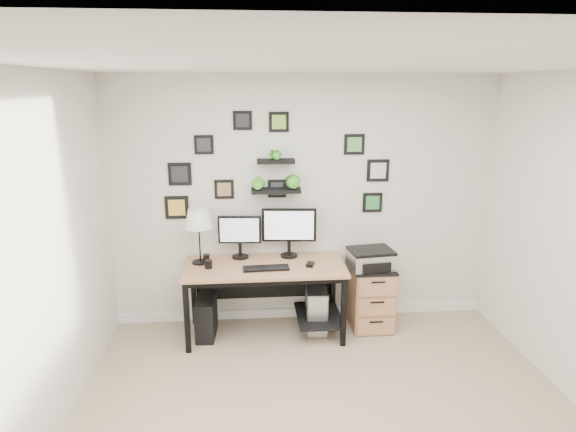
{
  "coord_description": "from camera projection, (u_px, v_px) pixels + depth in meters",
  "views": [
    {
      "loc": [
        -0.57,
        -2.86,
        2.48
      ],
      "look_at": [
        -0.18,
        1.83,
        1.2
      ],
      "focal_mm": 30.0,
      "sensor_mm": 36.0,
      "label": 1
    }
  ],
  "objects": [
    {
      "name": "monitor_left",
      "position": [
        240.0,
        234.0,
        4.92
      ],
      "size": [
        0.44,
        0.19,
        0.45
      ],
      "color": "black",
      "rests_on": "desk"
    },
    {
      "name": "pen_cup",
      "position": [
        207.0,
        259.0,
        4.85
      ],
      "size": [
        0.07,
        0.07,
        0.09
      ],
      "primitive_type": "cylinder",
      "color": "black",
      "rests_on": "desk"
    },
    {
      "name": "pc_tower_grey",
      "position": [
        316.0,
        308.0,
        5.03
      ],
      "size": [
        0.23,
        0.48,
        0.46
      ],
      "color": "gray",
      "rests_on": "ground"
    },
    {
      "name": "table_lamp",
      "position": [
        198.0,
        220.0,
        4.73
      ],
      "size": [
        0.28,
        0.28,
        0.56
      ],
      "color": "black",
      "rests_on": "desk"
    },
    {
      "name": "room",
      "position": [
        303.0,
        312.0,
        5.34
      ],
      "size": [
        4.0,
        4.0,
        4.0
      ],
      "color": "tan",
      "rests_on": "ground"
    },
    {
      "name": "mouse",
      "position": [
        310.0,
        264.0,
        4.76
      ],
      "size": [
        0.1,
        0.12,
        0.03
      ],
      "primitive_type": "cube",
      "rotation": [
        0.0,
        0.0,
        -0.35
      ],
      "color": "black",
      "rests_on": "desk"
    },
    {
      "name": "keyboard",
      "position": [
        266.0,
        268.0,
        4.68
      ],
      "size": [
        0.45,
        0.16,
        0.02
      ],
      "primitive_type": "cube",
      "rotation": [
        0.0,
        0.0,
        0.04
      ],
      "color": "black",
      "rests_on": "desk"
    },
    {
      "name": "mug",
      "position": [
        209.0,
        264.0,
        4.7
      ],
      "size": [
        0.07,
        0.07,
        0.08
      ],
      "primitive_type": "cylinder",
      "color": "black",
      "rests_on": "desk"
    },
    {
      "name": "monitor_right",
      "position": [
        289.0,
        228.0,
        4.95
      ],
      "size": [
        0.56,
        0.19,
        0.52
      ],
      "color": "black",
      "rests_on": "desk"
    },
    {
      "name": "desk",
      "position": [
        268.0,
        275.0,
        4.85
      ],
      "size": [
        1.6,
        0.7,
        0.75
      ],
      "color": "tan",
      "rests_on": "ground"
    },
    {
      "name": "pc_tower_black",
      "position": [
        206.0,
        317.0,
        4.89
      ],
      "size": [
        0.2,
        0.42,
        0.41
      ],
      "primitive_type": "cube",
      "rotation": [
        0.0,
        0.0,
        -0.05
      ],
      "color": "black",
      "rests_on": "ground"
    },
    {
      "name": "file_cabinet",
      "position": [
        371.0,
        296.0,
        5.07
      ],
      "size": [
        0.43,
        0.53,
        0.67
      ],
      "color": "tan",
      "rests_on": "ground"
    },
    {
      "name": "wall_decor",
      "position": [
        275.0,
        171.0,
        4.85
      ],
      "size": [
        2.32,
        0.18,
        1.08
      ],
      "color": "black",
      "rests_on": "ground"
    },
    {
      "name": "printer",
      "position": [
        371.0,
        259.0,
        4.91
      ],
      "size": [
        0.47,
        0.4,
        0.2
      ],
      "color": "silver",
      "rests_on": "file_cabinet"
    }
  ]
}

